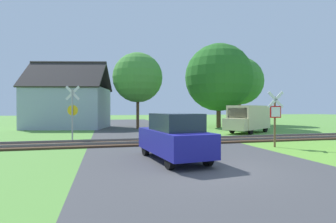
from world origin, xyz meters
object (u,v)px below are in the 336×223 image
Objects in this scene: tree_right at (219,78)px; house at (69,106)px; tree_center at (138,78)px; crossing_sign_far at (72,110)px; parked_car at (174,137)px; stop_sign_near at (275,115)px; tree_far at (240,81)px; mail_truck at (248,118)px.

house is at bearing 169.64° from tree_right.
tree_right is at bearing -2.19° from tree_center.
tree_right is at bearing 49.22° from crossing_sign_far.
crossing_sign_far is 0.80× the size of parked_car.
stop_sign_near is 0.38× the size of tree_center.
tree_far is 25.23m from parked_car.
tree_right is (15.39, -2.81, 3.06)m from house.
stop_sign_near is 0.32× the size of tree_right.
tree_far is 1.12× the size of tree_center.
tree_right reaches higher than tree_far.
crossing_sign_far is 0.38× the size of house.
tree_far is 1.66× the size of mail_truck.
tree_center is at bearing -65.75° from stop_sign_near.
tree_far is at bearing 51.31° from crossing_sign_far.
parked_car is (-0.73, -16.53, -4.20)m from tree_center.
house is at bearing -50.21° from stop_sign_near.
tree_far is 12.56m from mail_truck.
crossing_sign_far is 0.40× the size of tree_far.
mail_truck is (3.06, 7.66, -0.41)m from stop_sign_near.
tree_far is 6.37m from tree_right.
tree_right is at bearing 52.54° from parked_car.
tree_right reaches higher than parked_car.
stop_sign_near is 20.75m from house.
stop_sign_near is 15.73m from tree_center.
house is at bearing 24.53° from mail_truck.
mail_truck is (-5.14, -10.65, -4.25)m from tree_far.
tree_far reaches higher than crossing_sign_far.
house is 20.48m from tree_far.
mail_truck is at bearing -93.08° from tree_right.
stop_sign_near is 0.32× the size of house.
house is 1.01× the size of tree_right.
house is 2.14× the size of parked_car.
house is (-1.66, 11.96, 0.33)m from crossing_sign_far.
mail_truck is at bearing -115.76° from tree_far.
tree_right is (8.59, -0.33, 0.22)m from tree_center.
tree_right is 19.21m from parked_car.
tree_center reaches higher than house.
mail_truck is 13.26m from parked_car.
stop_sign_near is at bearing -70.26° from tree_center.
stop_sign_near is at bearing -42.06° from house.
tree_right is at bearing -138.81° from tree_far.
parked_car is (-9.33, -16.20, -4.42)m from tree_right.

